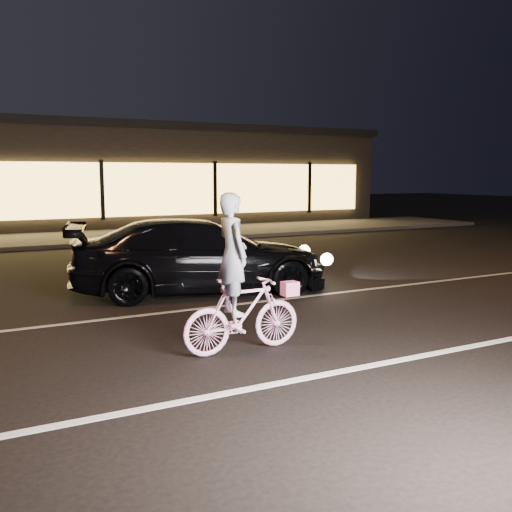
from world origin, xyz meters
TOP-DOWN VIEW (x-y plane):
  - ground at (0.00, 0.00)m, footprint 90.00×90.00m
  - lane_stripe_near at (0.00, -1.50)m, footprint 60.00×0.12m
  - lane_stripe_far at (0.00, 2.00)m, footprint 60.00×0.10m
  - sidewalk at (0.00, 13.00)m, footprint 30.00×4.00m
  - storefront at (0.00, 18.97)m, footprint 25.40×8.42m
  - cyclist at (-1.71, -0.35)m, footprint 1.55×0.53m
  - sedan at (-0.79, 3.22)m, footprint 4.98×2.91m

SIDE VIEW (x-z plane):
  - ground at x=0.00m, z-range 0.00..0.00m
  - lane_stripe_near at x=0.00m, z-range 0.00..0.01m
  - lane_stripe_far at x=0.00m, z-range 0.00..0.01m
  - sidewalk at x=0.00m, z-range 0.00..0.12m
  - sedan at x=-0.79m, z-range 0.00..1.36m
  - cyclist at x=-1.71m, z-range -0.28..1.67m
  - storefront at x=0.00m, z-range 0.05..4.25m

